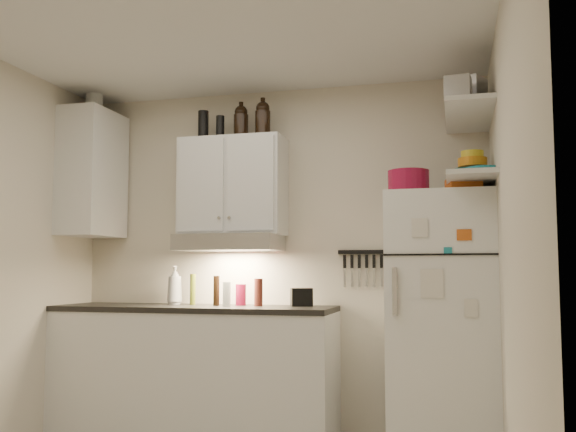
# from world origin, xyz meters

# --- Properties ---
(ceiling) EXTENTS (3.20, 3.00, 0.02)m
(ceiling) POSITION_xyz_m (0.00, 0.00, 2.61)
(ceiling) COLOR silver
(ceiling) RESTS_ON ground
(back_wall) EXTENTS (3.20, 0.02, 2.60)m
(back_wall) POSITION_xyz_m (0.00, 1.51, 1.30)
(back_wall) COLOR beige
(back_wall) RESTS_ON ground
(right_wall) EXTENTS (0.02, 3.00, 2.60)m
(right_wall) POSITION_xyz_m (1.61, 0.00, 1.30)
(right_wall) COLOR beige
(right_wall) RESTS_ON ground
(base_cabinet) EXTENTS (2.10, 0.60, 0.88)m
(base_cabinet) POSITION_xyz_m (-0.55, 1.20, 0.44)
(base_cabinet) COLOR silver
(base_cabinet) RESTS_ON floor
(countertop) EXTENTS (2.10, 0.62, 0.04)m
(countertop) POSITION_xyz_m (-0.55, 1.20, 0.90)
(countertop) COLOR black
(countertop) RESTS_ON base_cabinet
(upper_cabinet) EXTENTS (0.80, 0.33, 0.75)m
(upper_cabinet) POSITION_xyz_m (-0.30, 1.33, 1.83)
(upper_cabinet) COLOR silver
(upper_cabinet) RESTS_ON back_wall
(side_cabinet) EXTENTS (0.33, 0.55, 1.00)m
(side_cabinet) POSITION_xyz_m (-1.44, 1.20, 1.95)
(side_cabinet) COLOR silver
(side_cabinet) RESTS_ON left_wall
(range_hood) EXTENTS (0.76, 0.46, 0.12)m
(range_hood) POSITION_xyz_m (-0.30, 1.27, 1.39)
(range_hood) COLOR silver
(range_hood) RESTS_ON back_wall
(fridge) EXTENTS (0.70, 0.68, 1.70)m
(fridge) POSITION_xyz_m (1.25, 1.16, 0.85)
(fridge) COLOR white
(fridge) RESTS_ON floor
(shelf_hi) EXTENTS (0.30, 0.95, 0.03)m
(shelf_hi) POSITION_xyz_m (1.45, 1.02, 2.20)
(shelf_hi) COLOR silver
(shelf_hi) RESTS_ON right_wall
(shelf_lo) EXTENTS (0.30, 0.95, 0.03)m
(shelf_lo) POSITION_xyz_m (1.45, 1.02, 1.76)
(shelf_lo) COLOR silver
(shelf_lo) RESTS_ON right_wall
(knife_strip) EXTENTS (0.42, 0.02, 0.03)m
(knife_strip) POSITION_xyz_m (0.70, 1.49, 1.32)
(knife_strip) COLOR black
(knife_strip) RESTS_ON back_wall
(dutch_oven) EXTENTS (0.33, 0.33, 0.16)m
(dutch_oven) POSITION_xyz_m (1.05, 1.12, 1.78)
(dutch_oven) COLOR maroon
(dutch_oven) RESTS_ON fridge
(book_stack) EXTENTS (0.24, 0.28, 0.08)m
(book_stack) POSITION_xyz_m (1.40, 1.02, 1.74)
(book_stack) COLOR #CD5B19
(book_stack) RESTS_ON fridge
(spice_jar) EXTENTS (0.07, 0.07, 0.11)m
(spice_jar) POSITION_xyz_m (1.37, 1.12, 1.75)
(spice_jar) COLOR silver
(spice_jar) RESTS_ON fridge
(stock_pot) EXTENTS (0.27, 0.27, 0.17)m
(stock_pot) POSITION_xyz_m (1.45, 1.27, 2.30)
(stock_pot) COLOR silver
(stock_pot) RESTS_ON shelf_hi
(tin_a) EXTENTS (0.27, 0.26, 0.21)m
(tin_a) POSITION_xyz_m (1.44, 0.96, 2.32)
(tin_a) COLOR #AAAAAD
(tin_a) RESTS_ON shelf_hi
(tin_b) EXTENTS (0.17, 0.17, 0.15)m
(tin_b) POSITION_xyz_m (1.38, 0.72, 2.29)
(tin_b) COLOR #AAAAAD
(tin_b) RESTS_ON shelf_hi
(bowl_teal) EXTENTS (0.24, 0.24, 0.10)m
(bowl_teal) POSITION_xyz_m (1.46, 1.20, 1.82)
(bowl_teal) COLOR teal
(bowl_teal) RESTS_ON shelf_lo
(bowl_orange) EXTENTS (0.19, 0.19, 0.06)m
(bowl_orange) POSITION_xyz_m (1.47, 1.11, 1.90)
(bowl_orange) COLOR orange
(bowl_orange) RESTS_ON bowl_teal
(bowl_yellow) EXTENTS (0.15, 0.15, 0.05)m
(bowl_yellow) POSITION_xyz_m (1.47, 1.11, 1.95)
(bowl_yellow) COLOR yellow
(bowl_yellow) RESTS_ON bowl_orange
(plates) EXTENTS (0.30, 0.30, 0.06)m
(plates) POSITION_xyz_m (1.53, 0.95, 1.81)
(plates) COLOR teal
(plates) RESTS_ON shelf_lo
(growler_a) EXTENTS (0.12, 0.12, 0.27)m
(growler_a) POSITION_xyz_m (-0.24, 1.34, 2.33)
(growler_a) COLOR black
(growler_a) RESTS_ON upper_cabinet
(growler_b) EXTENTS (0.14, 0.14, 0.28)m
(growler_b) POSITION_xyz_m (-0.05, 1.30, 2.34)
(growler_b) COLOR black
(growler_b) RESTS_ON upper_cabinet
(thermos_a) EXTENTS (0.08, 0.08, 0.19)m
(thermos_a) POSITION_xyz_m (-0.41, 1.34, 2.29)
(thermos_a) COLOR black
(thermos_a) RESTS_ON upper_cabinet
(thermos_b) EXTENTS (0.11, 0.11, 0.24)m
(thermos_b) POSITION_xyz_m (-0.56, 1.35, 2.32)
(thermos_b) COLOR black
(thermos_b) RESTS_ON upper_cabinet
(side_jar) EXTENTS (0.17, 0.17, 0.18)m
(side_jar) POSITION_xyz_m (-1.45, 1.22, 2.54)
(side_jar) COLOR silver
(side_jar) RESTS_ON side_cabinet
(soap_bottle) EXTENTS (0.15, 0.15, 0.33)m
(soap_bottle) POSITION_xyz_m (-0.77, 1.33, 1.09)
(soap_bottle) COLOR silver
(soap_bottle) RESTS_ON countertop
(pepper_mill) EXTENTS (0.07, 0.07, 0.20)m
(pepper_mill) POSITION_xyz_m (-0.07, 1.26, 1.02)
(pepper_mill) COLOR maroon
(pepper_mill) RESTS_ON countertop
(oil_bottle) EXTENTS (0.05, 0.05, 0.24)m
(oil_bottle) POSITION_xyz_m (-0.62, 1.34, 1.04)
(oil_bottle) COLOR #576318
(oil_bottle) RESTS_ON countertop
(vinegar_bottle) EXTENTS (0.06, 0.06, 0.22)m
(vinegar_bottle) POSITION_xyz_m (-0.40, 1.25, 1.03)
(vinegar_bottle) COLOR black
(vinegar_bottle) RESTS_ON countertop
(clear_bottle) EXTENTS (0.06, 0.06, 0.18)m
(clear_bottle) POSITION_xyz_m (-0.30, 1.20, 1.01)
(clear_bottle) COLOR silver
(clear_bottle) RESTS_ON countertop
(red_jar) EXTENTS (0.09, 0.09, 0.16)m
(red_jar) POSITION_xyz_m (-0.23, 1.32, 1.00)
(red_jar) COLOR maroon
(red_jar) RESTS_ON countertop
(caddy) EXTENTS (0.18, 0.16, 0.13)m
(caddy) POSITION_xyz_m (0.24, 1.34, 0.99)
(caddy) COLOR black
(caddy) RESTS_ON countertop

